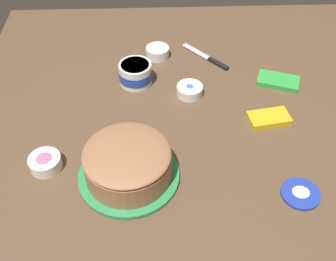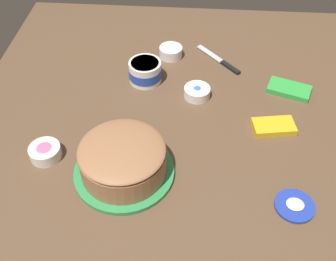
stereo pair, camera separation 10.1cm
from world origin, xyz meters
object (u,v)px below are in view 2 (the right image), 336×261
spreading_knife (221,62)px  sprinkle_bowl_blue (197,92)px  frosting_tub_lid (294,206)px  sprinkle_bowl_pink (44,151)px  candy_box_upper (273,126)px  frosting_tub (145,71)px  sprinkle_bowl_green (170,51)px  candy_box_lower (289,89)px  frosted_cake (122,161)px

spreading_knife → sprinkle_bowl_blue: (-0.09, -0.21, 0.01)m
spreading_knife → frosting_tub_lid: bearing=-74.0°
sprinkle_bowl_pink → candy_box_upper: sprinkle_bowl_pink is taller
spreading_knife → sprinkle_bowl_blue: size_ratio=1.99×
frosting_tub → frosting_tub_lid: 0.72m
sprinkle_bowl_green → candy_box_lower: bearing=-22.8°
spreading_knife → sprinkle_bowl_green: bearing=171.5°
frosting_tub → spreading_knife: bearing=24.3°
frosting_tub → frosting_tub_lid: frosting_tub is taller
sprinkle_bowl_blue → frosting_tub: bearing=158.4°
frosted_cake → candy_box_upper: 0.52m
frosted_cake → frosting_tub: 0.45m
frosted_cake → sprinkle_bowl_pink: 0.26m
sprinkle_bowl_green → sprinkle_bowl_blue: 0.26m
frosted_cake → candy_box_lower: frosted_cake is taller
sprinkle_bowl_green → spreading_knife: bearing=-8.5°
spreading_knife → candy_box_upper: candy_box_upper is taller
frosting_tub_lid → sprinkle_bowl_green: (-0.40, 0.69, 0.02)m
sprinkle_bowl_green → sprinkle_bowl_pink: bearing=-121.8°
frosting_tub → sprinkle_bowl_blue: 0.21m
frosted_cake → sprinkle_bowl_blue: 0.43m
frosting_tub → candy_box_upper: bearing=-26.6°
frosting_tub_lid → sprinkle_bowl_green: bearing=119.7°
frosting_tub_lid → candy_box_lower: candy_box_lower is taller
candy_box_lower → frosted_cake: bearing=-122.6°
sprinkle_bowl_green → sprinkle_bowl_blue: sprinkle_bowl_green is taller
sprinkle_bowl_green → candy_box_lower: size_ratio=0.61×
spreading_knife → candy_box_lower: 0.29m
spreading_knife → candy_box_upper: (0.16, -0.36, 0.01)m
frosting_tub → frosted_cake: bearing=-91.6°
frosting_tub_lid → candy_box_lower: size_ratio=0.74×
candy_box_lower → candy_box_upper: bearing=-91.7°
spreading_knife → sprinkle_bowl_pink: 0.77m
sprinkle_bowl_green → sprinkle_bowl_pink: 0.66m
spreading_knife → candy_box_lower: size_ratio=1.25×
frosted_cake → sprinkle_bowl_green: frosted_cake is taller
candy_box_lower → frosting_tub: bearing=-163.3°
sprinkle_bowl_pink → sprinkle_bowl_blue: bearing=35.1°
frosting_tub → candy_box_lower: 0.53m
frosting_tub → frosting_tub_lid: bearing=-48.0°
frosted_cake → sprinkle_bowl_green: bearing=81.0°
frosting_tub → sprinkle_bowl_pink: size_ratio=1.26×
frosting_tub_lid → sprinkle_bowl_pink: size_ratio=1.15×
frosting_tub_lid → sprinkle_bowl_green: size_ratio=1.22×
frosting_tub → sprinkle_bowl_green: bearing=62.5°
frosted_cake → sprinkle_bowl_pink: size_ratio=3.09×
frosting_tub_lid → sprinkle_bowl_pink: bearing=170.0°
spreading_knife → candy_box_lower: bearing=-33.1°
frosting_tub → sprinkle_bowl_green: size_ratio=1.33×
sprinkle_bowl_green → candy_box_upper: bearing=-46.5°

